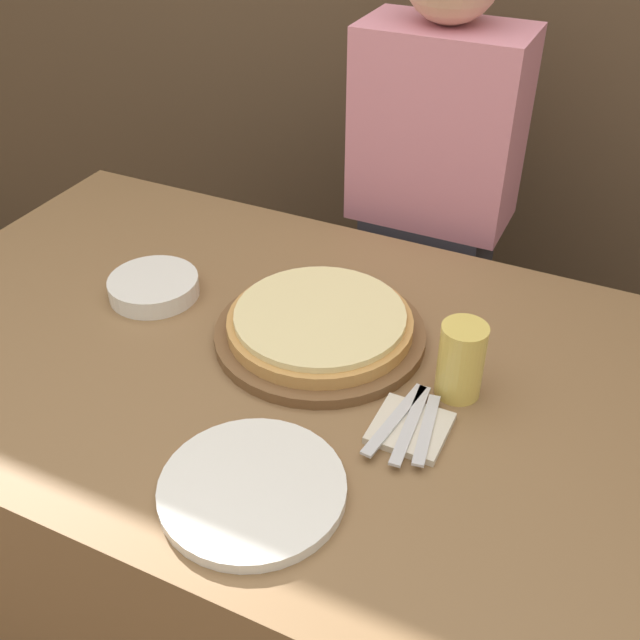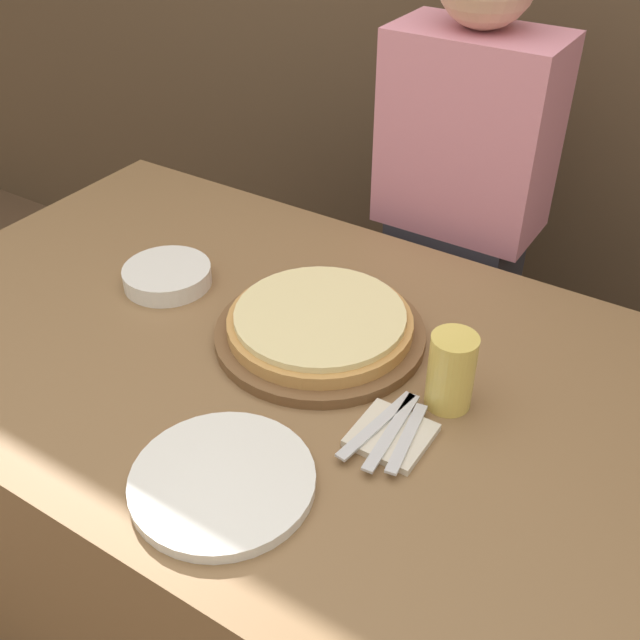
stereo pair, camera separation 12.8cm
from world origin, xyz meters
TOP-DOWN VIEW (x-y plane):
  - ground_plane at (0.00, 0.00)m, footprint 12.00×12.00m
  - dining_table at (0.00, 0.00)m, footprint 1.46×0.90m
  - pizza_on_board at (0.06, 0.07)m, footprint 0.37×0.37m
  - beer_glass at (0.32, 0.04)m, footprint 0.07×0.07m
  - dinner_plate at (0.13, -0.29)m, footprint 0.26×0.26m
  - side_bowl at (-0.28, 0.06)m, footprint 0.17×0.17m
  - napkin_stack at (0.28, -0.08)m, footprint 0.11×0.11m
  - fork at (0.26, -0.08)m, footprint 0.04×0.18m
  - dinner_knife at (0.28, -0.08)m, footprint 0.03×0.18m
  - spoon at (0.31, -0.08)m, footprint 0.04×0.15m
  - diner_person at (0.08, 0.62)m, footprint 0.35×0.20m

SIDE VIEW (x-z plane):
  - ground_plane at x=0.00m, z-range 0.00..0.00m
  - dining_table at x=0.00m, z-range 0.00..0.72m
  - diner_person at x=0.08m, z-range -0.01..1.30m
  - napkin_stack at x=0.28m, z-range 0.72..0.73m
  - dinner_plate at x=0.13m, z-range 0.72..0.74m
  - fork at x=0.26m, z-range 0.73..0.73m
  - dinner_knife at x=0.28m, z-range 0.73..0.73m
  - spoon at x=0.31m, z-range 0.73..0.73m
  - side_bowl at x=-0.28m, z-range 0.72..0.75m
  - pizza_on_board at x=0.06m, z-range 0.72..0.77m
  - beer_glass at x=0.32m, z-range 0.72..0.85m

